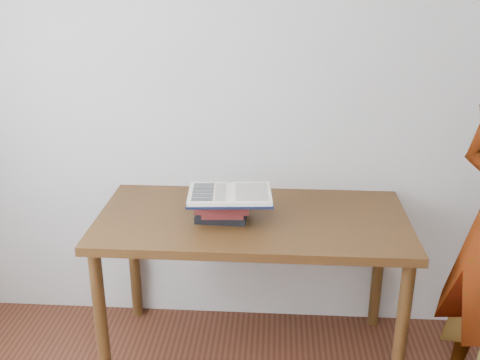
{
  "coord_description": "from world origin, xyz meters",
  "views": [
    {
      "loc": [
        0.17,
        -1.08,
        1.94
      ],
      "look_at": [
        0.0,
        1.32,
        1.01
      ],
      "focal_mm": 42.0,
      "sensor_mm": 36.0,
      "label": 1
    }
  ],
  "objects": [
    {
      "name": "room_shell",
      "position": [
        -0.08,
        0.01,
        1.63
      ],
      "size": [
        3.54,
        3.54,
        2.62
      ],
      "color": "silver",
      "rests_on": "ground"
    },
    {
      "name": "desk",
      "position": [
        0.06,
        1.38,
        0.71
      ],
      "size": [
        1.5,
        0.75,
        0.8
      ],
      "color": "#4D2F13",
      "rests_on": "ground"
    },
    {
      "name": "open_book",
      "position": [
        -0.04,
        1.33,
        0.93
      ],
      "size": [
        0.41,
        0.3,
        0.03
      ],
      "rotation": [
        0.0,
        0.0,
        0.08
      ],
      "color": "black",
      "rests_on": "book_stack"
    },
    {
      "name": "book_stack",
      "position": [
        -0.08,
        1.34,
        0.86
      ],
      "size": [
        0.26,
        0.18,
        0.12
      ],
      "color": "black",
      "rests_on": "desk"
    }
  ]
}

